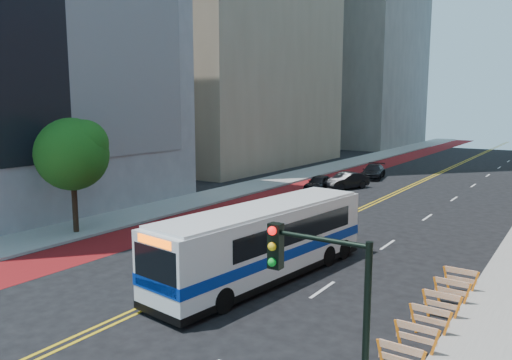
{
  "coord_description": "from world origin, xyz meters",
  "views": [
    {
      "loc": [
        13.45,
        -11.96,
        7.64
      ],
      "look_at": [
        0.15,
        8.0,
        3.96
      ],
      "focal_mm": 35.0,
      "sensor_mm": 36.0,
      "label": 1
    }
  ],
  "objects": [
    {
      "name": "construction_barriers",
      "position": [
        9.6,
        3.42,
        0.68
      ],
      "size": [
        1.42,
        10.91,
        1.0
      ],
      "color": "orange",
      "rests_on": "ground"
    },
    {
      "name": "center_line_inner",
      "position": [
        -0.18,
        30.0,
        0.0
      ],
      "size": [
        0.14,
        140.0,
        0.01
      ],
      "primitive_type": "cube",
      "color": "gold",
      "rests_on": "ground"
    },
    {
      "name": "ground",
      "position": [
        0.0,
        0.0,
        0.0
      ],
      "size": [
        160.0,
        160.0,
        0.0
      ],
      "primitive_type": "plane",
      "color": "black",
      "rests_on": "ground"
    },
    {
      "name": "traffic_signal",
      "position": [
        9.41,
        -3.51,
        3.72
      ],
      "size": [
        2.21,
        0.34,
        5.07
      ],
      "color": "black",
      "rests_on": "sidewalk_right"
    },
    {
      "name": "car_a",
      "position": [
        -6.11,
        27.44,
        0.68
      ],
      "size": [
        1.92,
        4.13,
        1.37
      ],
      "primitive_type": "imported",
      "rotation": [
        0.0,
        0.0,
        0.08
      ],
      "color": "black",
      "rests_on": "ground"
    },
    {
      "name": "lane_dashes",
      "position": [
        4.8,
        38.0,
        0.01
      ],
      "size": [
        0.14,
        98.2,
        0.01
      ],
      "color": "silver",
      "rests_on": "ground"
    },
    {
      "name": "bus_lane_paint",
      "position": [
        -8.1,
        30.0,
        0.0
      ],
      "size": [
        3.6,
        140.0,
        0.01
      ],
      "primitive_type": "cube",
      "color": "maroon",
      "rests_on": "ground"
    },
    {
      "name": "car_c",
      "position": [
        -4.71,
        37.05,
        0.72
      ],
      "size": [
        2.94,
        5.23,
        1.43
      ],
      "primitive_type": "imported",
      "rotation": [
        0.0,
        0.0,
        0.2
      ],
      "color": "black",
      "rests_on": "ground"
    },
    {
      "name": "sidewalk_left",
      "position": [
        -12.0,
        30.0,
        0.07
      ],
      "size": [
        4.0,
        140.0,
        0.15
      ],
      "primitive_type": "cube",
      "color": "gray",
      "rests_on": "ground"
    },
    {
      "name": "street_tree",
      "position": [
        -11.24,
        6.04,
        4.91
      ],
      "size": [
        4.2,
        4.2,
        6.7
      ],
      "color": "black",
      "rests_on": "sidewalk_left"
    },
    {
      "name": "center_line_outer",
      "position": [
        0.18,
        30.0,
        0.0
      ],
      "size": [
        0.14,
        140.0,
        0.01
      ],
      "primitive_type": "cube",
      "color": "gold",
      "rests_on": "ground"
    },
    {
      "name": "car_b",
      "position": [
        -4.44,
        29.55,
        0.75
      ],
      "size": [
        3.11,
        4.79,
        1.49
      ],
      "primitive_type": "imported",
      "rotation": [
        0.0,
        0.0,
        -0.37
      ],
      "color": "black",
      "rests_on": "ground"
    },
    {
      "name": "transit_bus",
      "position": [
        2.07,
        5.89,
        1.7
      ],
      "size": [
        4.0,
        12.1,
        3.26
      ],
      "rotation": [
        0.0,
        0.0,
        -0.12
      ],
      "color": "silver",
      "rests_on": "ground"
    }
  ]
}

